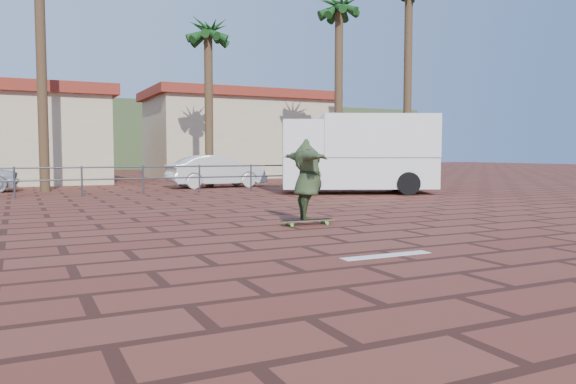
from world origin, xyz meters
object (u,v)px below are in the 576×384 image
(skateboarder, at_px, (307,179))
(car_white, at_px, (217,171))
(longboard, at_px, (307,221))
(campervan, at_px, (359,152))

(skateboarder, bearing_deg, car_white, -4.27)
(longboard, bearing_deg, car_white, 82.49)
(longboard, bearing_deg, campervan, 53.67)
(longboard, height_order, skateboarder, skateboarder)
(skateboarder, height_order, campervan, campervan)
(skateboarder, distance_m, car_white, 12.68)
(campervan, bearing_deg, skateboarder, -104.93)
(campervan, bearing_deg, longboard, -104.93)
(car_white, bearing_deg, skateboarder, 165.55)
(longboard, relative_size, skateboarder, 0.57)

